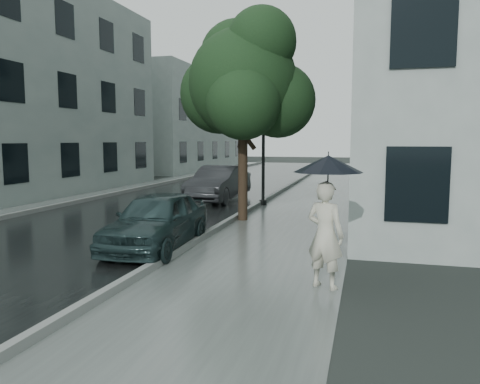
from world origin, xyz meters
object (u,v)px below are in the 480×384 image
(car_far, at_px, (219,183))
(pedestrian, at_px, (325,235))
(street_tree, at_px, (244,82))
(lamp_post, at_px, (259,135))
(car_near, at_px, (157,220))

(car_far, bearing_deg, pedestrian, -61.73)
(street_tree, relative_size, car_far, 1.46)
(street_tree, distance_m, lamp_post, 3.65)
(pedestrian, relative_size, lamp_post, 0.39)
(street_tree, xyz_separation_m, car_far, (-2.11, 4.04, -3.51))
(lamp_post, xyz_separation_m, car_near, (-0.64, -7.62, -2.01))
(lamp_post, distance_m, car_far, 2.78)
(pedestrian, distance_m, car_near, 4.39)
(car_near, xyz_separation_m, car_far, (-1.20, 8.37, 0.06))
(street_tree, distance_m, car_far, 5.75)
(car_near, bearing_deg, car_far, 95.71)
(street_tree, relative_size, lamp_post, 1.37)
(lamp_post, height_order, car_near, lamp_post)
(lamp_post, bearing_deg, street_tree, -91.32)
(street_tree, distance_m, car_near, 5.68)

